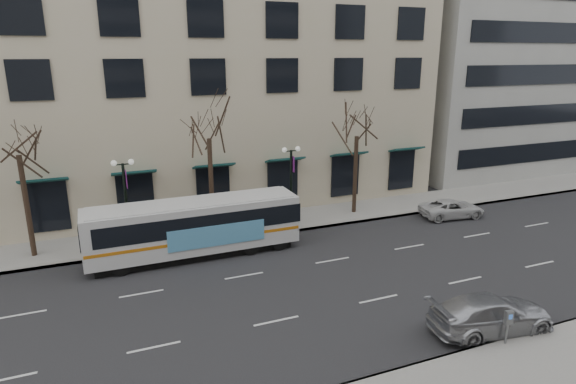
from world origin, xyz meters
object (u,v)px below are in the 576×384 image
tree_far_right (357,122)px  pay_station (508,320)px  tree_far_mid (208,122)px  silver_car (491,314)px  lamp_post_right (291,182)px  white_pickup (452,209)px  tree_far_left (16,137)px  lamp_post_left (126,199)px  city_bus (196,226)px

tree_far_right → pay_station: 17.13m
tree_far_mid → silver_car: tree_far_mid is taller
lamp_post_right → white_pickup: bearing=-13.3°
tree_far_right → pay_station: tree_far_right is taller
tree_far_left → white_pickup: size_ratio=1.90×
lamp_post_left → white_pickup: (20.83, -2.55, -2.33)m
city_bus → white_pickup: bearing=-0.9°
white_pickup → pay_station: 15.43m
tree_far_mid → lamp_post_right: size_ratio=1.64×
city_bus → pay_station: city_bus is taller
silver_car → pay_station: 1.21m
tree_far_mid → white_pickup: bearing=-11.3°
tree_far_right → city_bus: tree_far_right is taller
tree_far_left → city_bus: 10.19m
white_pickup → pay_station: size_ratio=3.21×
silver_car → lamp_post_right: bearing=17.9°
lamp_post_left → lamp_post_right: (10.00, 0.00, 0.00)m
tree_far_left → lamp_post_right: tree_far_left is taller
tree_far_mid → white_pickup: size_ratio=1.94×
city_bus → silver_car: city_bus is taller
tree_far_left → tree_far_right: 20.00m
lamp_post_right → pay_station: 15.80m
tree_far_left → lamp_post_right: bearing=-2.3°
pay_station → white_pickup: bearing=66.2°
tree_far_right → lamp_post_right: size_ratio=1.55×
tree_far_mid → tree_far_right: size_ratio=1.06×
tree_far_right → lamp_post_left: 15.40m
lamp_post_right → silver_car: 14.82m
tree_far_right → silver_car: (-2.25, -15.00, -5.68)m
tree_far_right → silver_car: size_ratio=1.57×
silver_car → white_pickup: size_ratio=1.17×
tree_far_left → city_bus: bearing=-19.8°
lamp_post_left → lamp_post_right: 10.00m
tree_far_left → pay_station: bearing=-42.7°
tree_far_left → pay_station: 24.39m
tree_far_mid → city_bus: 6.22m
lamp_post_right → tree_far_mid: bearing=173.2°
tree_far_right → pay_station: bearing=-99.0°
lamp_post_right → tree_far_right: bearing=6.9°
lamp_post_right → city_bus: 7.17m
city_bus → silver_car: size_ratio=2.25×
tree_far_right → white_pickup: (5.84, -3.15, -5.81)m
tree_far_mid → lamp_post_left: bearing=-173.1°
lamp_post_right → white_pickup: (10.83, -2.55, -2.33)m
lamp_post_right → white_pickup: 11.37m
lamp_post_right → lamp_post_left: bearing=180.0°
tree_far_right → white_pickup: tree_far_right is taller
lamp_post_right → silver_car: size_ratio=1.01×
tree_far_left → tree_far_right: tree_far_left is taller
lamp_post_left → silver_car: (12.74, -14.40, -2.20)m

